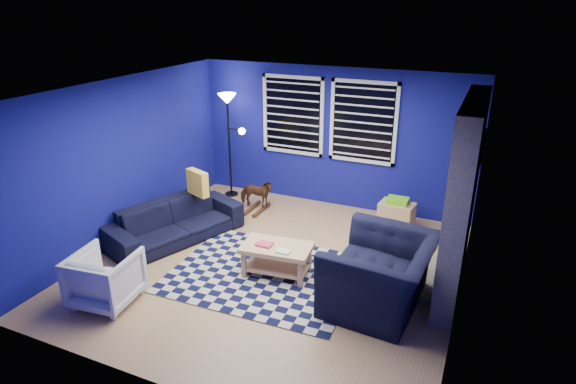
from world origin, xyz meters
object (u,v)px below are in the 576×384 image
object	(u,v)px
sofa	(175,221)
coffee_table	(277,254)
armchair_bent	(105,278)
armchair_big	(380,274)
floor_lamp	(229,113)
rocking_horse	(256,194)
cabinet	(396,215)
tv	(478,155)

from	to	relation	value
sofa	coffee_table	size ratio (longest dim) A/B	2.12
coffee_table	armchair_bent	bearing A→B (deg)	-139.68
armchair_big	floor_lamp	xyz separation A→B (m)	(-3.47, 2.42, 1.17)
rocking_horse	armchair_big	bearing A→B (deg)	-138.57
armchair_big	coffee_table	world-z (taller)	armchair_big
armchair_bent	cabinet	distance (m)	4.54
tv	sofa	distance (m)	4.72
floor_lamp	rocking_horse	bearing A→B (deg)	-31.86
coffee_table	cabinet	bearing A→B (deg)	60.07
sofa	cabinet	bearing A→B (deg)	-38.57
armchair_bent	rocking_horse	distance (m)	3.26
sofa	rocking_horse	size ratio (longest dim) A/B	3.43
armchair_big	armchair_bent	size ratio (longest dim) A/B	1.81
rocking_horse	cabinet	xyz separation A→B (m)	(2.44, 0.28, -0.09)
floor_lamp	cabinet	bearing A→B (deg)	-3.63
cabinet	floor_lamp	xyz separation A→B (m)	(-3.22, 0.20, 1.37)
sofa	coffee_table	xyz separation A→B (m)	(1.90, -0.32, 0.02)
rocking_horse	cabinet	bearing A→B (deg)	-96.31
tv	coffee_table	distance (m)	3.35
tv	sofa	world-z (taller)	tv
floor_lamp	tv	bearing A→B (deg)	-1.54
tv	floor_lamp	xyz separation A→B (m)	(-4.32, 0.12, 0.21)
rocking_horse	coffee_table	distance (m)	2.19
sofa	armchair_big	distance (m)	3.39
sofa	armchair_big	xyz separation A→B (m)	(3.35, -0.45, 0.13)
tv	armchair_bent	bearing A→B (deg)	-137.88
sofa	armchair_bent	distance (m)	1.76
sofa	rocking_horse	world-z (taller)	sofa
tv	armchair_big	size ratio (longest dim) A/B	0.74
coffee_table	floor_lamp	world-z (taller)	floor_lamp
sofa	armchair_big	world-z (taller)	armchair_big
armchair_big	floor_lamp	size ratio (longest dim) A/B	0.69
tv	armchair_big	xyz separation A→B (m)	(-0.85, -2.31, -0.96)
rocking_horse	cabinet	world-z (taller)	rocking_horse
armchair_big	cabinet	world-z (taller)	armchair_big
coffee_table	rocking_horse	bearing A→B (deg)	124.42
rocking_horse	coffee_table	xyz separation A→B (m)	(1.24, -1.81, -0.00)
armchair_big	cabinet	distance (m)	2.24
tv	sofa	xyz separation A→B (m)	(-4.20, -1.85, -1.09)
tv	armchair_big	world-z (taller)	tv
armchair_big	coffee_table	distance (m)	1.46
coffee_table	cabinet	size ratio (longest dim) A/B	1.69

